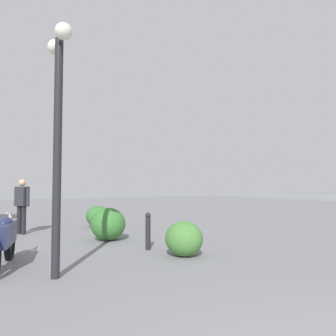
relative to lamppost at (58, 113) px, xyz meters
name	(u,v)px	position (x,y,z in m)	size (l,w,h in m)	color
lamppost	(58,113)	(0.00, 0.00, 0.00)	(0.98, 0.28, 4.17)	#232328
motorcycle	(3,240)	(1.21, 0.73, -2.26)	(2.14, 0.64, 1.06)	black
pedestrian	(22,202)	(5.47, 0.03, -1.77)	(0.52, 0.43, 1.71)	black
bollard_near	(148,230)	(1.34, -2.35, -2.30)	(0.13, 0.13, 0.88)	#232328
bollard_mid	(106,226)	(2.88, -1.84, -2.33)	(0.13, 0.13, 0.83)	#232328
shrub_low	(184,239)	(0.35, -2.74, -2.39)	(0.88, 0.80, 0.75)	#477F38
shrub_round	(108,224)	(3.07, -1.96, -2.31)	(1.06, 0.95, 0.90)	#387533
shrub_wide	(97,216)	(6.01, -2.57, -2.38)	(0.90, 0.81, 0.77)	#387533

